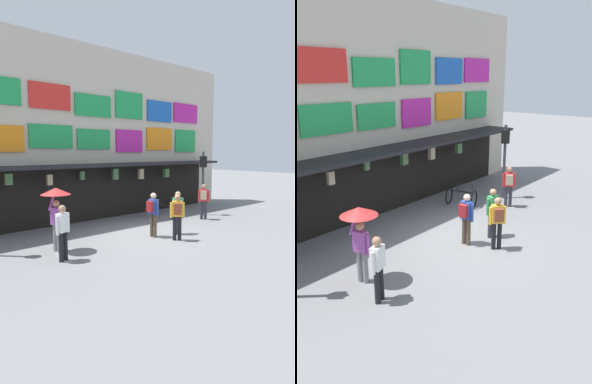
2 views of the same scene
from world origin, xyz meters
TOP-DOWN VIEW (x-y plane):
  - ground_plane at (0.00, 0.00)m, footprint 80.00×80.00m
  - shopfront at (-0.00, 4.57)m, footprint 18.00×2.60m
  - traffic_light_far at (4.72, 1.33)m, footprint 0.31×0.34m
  - bicycle_parked at (2.72, 2.10)m, footprint 1.01×1.31m
  - pedestrian_with_umbrella at (-3.79, 0.45)m, footprint 0.96×0.96m
  - pedestrian_in_purple at (-4.12, -0.56)m, footprint 0.51×0.33m
  - pedestrian_in_white at (0.10, -1.21)m, footprint 0.47×0.47m
  - pedestrian_in_blue at (-0.22, -0.26)m, footprint 0.36×0.53m
  - pedestrian_in_yellow at (0.81, -0.59)m, footprint 0.52×0.28m
  - pedestrian_in_black at (3.83, 0.55)m, footprint 0.47×0.48m

SIDE VIEW (x-z plane):
  - ground_plane at x=0.00m, z-range 0.00..0.00m
  - bicycle_parked at x=2.72m, z-range -0.13..0.92m
  - pedestrian_in_purple at x=-4.12m, z-range 0.11..1.79m
  - pedestrian_in_yellow at x=0.81m, z-range 0.11..1.79m
  - pedestrian_in_white at x=0.10m, z-range 0.14..1.82m
  - pedestrian_in_blue at x=-0.22m, z-range 0.14..1.82m
  - pedestrian_in_black at x=3.83m, z-range 0.14..1.82m
  - pedestrian_with_umbrella at x=-3.79m, z-range 0.60..2.68m
  - traffic_light_far at x=4.72m, z-range 0.54..3.74m
  - shopfront at x=0.00m, z-range -0.04..7.96m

